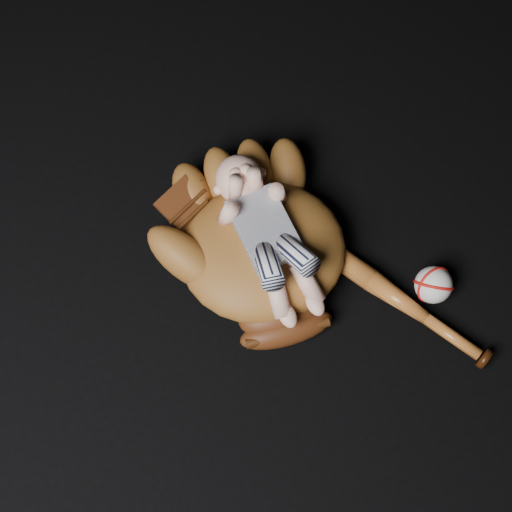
# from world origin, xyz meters

# --- Properties ---
(baseball_glove) EXTENTS (0.41, 0.47, 0.15)m
(baseball_glove) POSITION_xyz_m (-0.01, 0.19, 0.07)
(baseball_glove) COLOR brown
(baseball_glove) RESTS_ON ground
(newborn_baby) EXTENTS (0.21, 0.37, 0.14)m
(newborn_baby) POSITION_xyz_m (-0.00, 0.17, 0.12)
(newborn_baby) COLOR #F6B59E
(newborn_baby) RESTS_ON baseball_glove
(baseball_bat) EXTENTS (0.32, 0.42, 0.05)m
(baseball_bat) POSITION_xyz_m (0.19, 0.05, 0.02)
(baseball_bat) COLOR #B05C22
(baseball_bat) RESTS_ON ground
(baseball) EXTENTS (0.08, 0.08, 0.07)m
(baseball) POSITION_xyz_m (0.29, 0.03, 0.04)
(baseball) COLOR white
(baseball) RESTS_ON ground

